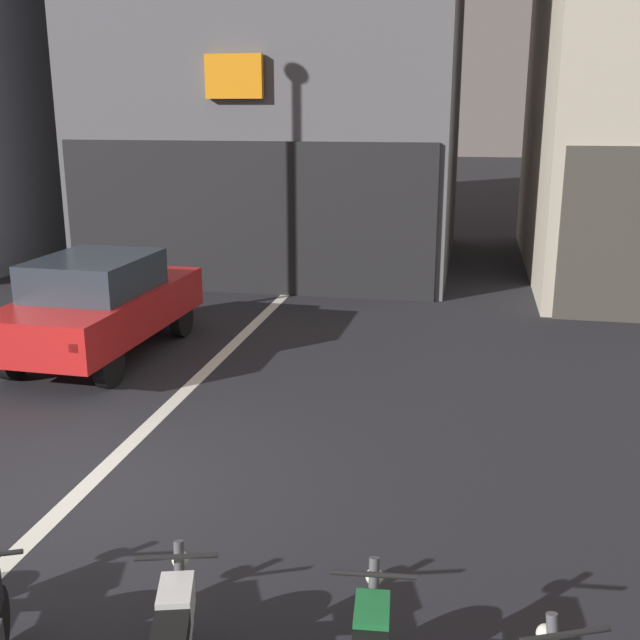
{
  "coord_description": "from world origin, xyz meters",
  "views": [
    {
      "loc": [
        3.83,
        -6.57,
        3.82
      ],
      "look_at": [
        2.12,
        2.0,
        1.4
      ],
      "focal_mm": 42.77,
      "sensor_mm": 36.0,
      "label": 1
    }
  ],
  "objects": [
    {
      "name": "ground_plane",
      "position": [
        0.0,
        0.0,
        0.0
      ],
      "size": [
        120.0,
        120.0,
        0.0
      ],
      "primitive_type": "plane",
      "color": "#232328"
    },
    {
      "name": "lane_centre_line",
      "position": [
        0.0,
        6.0,
        0.0
      ],
      "size": [
        0.2,
        18.0,
        0.01
      ],
      "primitive_type": "cube",
      "color": "silver",
      "rests_on": "ground"
    },
    {
      "name": "car_red_crossing_near",
      "position": [
        -1.85,
        4.15,
        0.89
      ],
      "size": [
        1.88,
        4.15,
        1.64
      ],
      "color": "black",
      "rests_on": "ground"
    }
  ]
}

